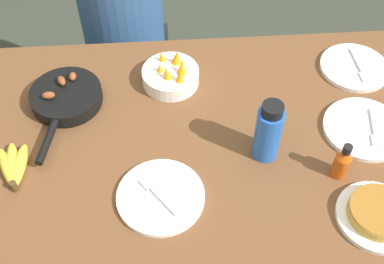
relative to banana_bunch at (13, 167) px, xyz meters
The scene contains 12 objects.
ground_plane 0.94m from the banana_bunch, ahead, with size 14.00×14.00×0.00m, color #383D33.
dining_table 0.55m from the banana_bunch, ahead, with size 1.79×0.95×0.74m.
banana_bunch is the anchor object (origin of this frame).
skillet 0.29m from the banana_bunch, 63.43° to the left, with size 0.24×0.40×0.08m.
frittata_plate_center 1.05m from the banana_bunch, 12.85° to the right, with size 0.22×0.22×0.05m.
empty_plate_near_front 1.19m from the banana_bunch, 17.51° to the left, with size 0.24×0.24×0.02m.
empty_plate_far_left 0.45m from the banana_bunch, 16.45° to the right, with size 0.25×0.25×0.02m.
empty_plate_far_right 1.09m from the banana_bunch, ahead, with size 0.26×0.26×0.02m.
fruit_bowl_mango 0.59m from the banana_bunch, 35.06° to the left, with size 0.20×0.20×0.11m.
water_bottle 0.76m from the banana_bunch, ahead, with size 0.08×0.08×0.22m.
hot_sauce_bottle 0.96m from the banana_bunch, ahead, with size 0.05×0.05×0.13m.
person_figure 0.90m from the banana_bunch, 70.19° to the left, with size 0.38×0.38×1.21m.
Camera 1 is at (-0.07, -0.94, 1.93)m, focal length 45.00 mm.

